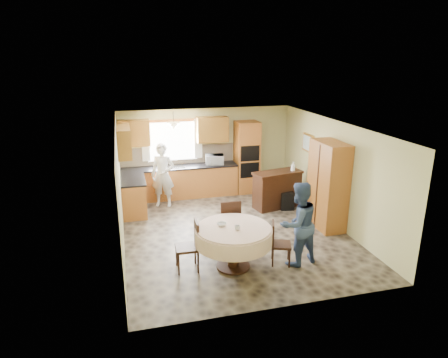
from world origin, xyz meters
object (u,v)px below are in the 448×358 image
object	(u,v)px
cupboard	(328,185)
chair_left	(191,243)
sideboard	(277,191)
chair_right	(278,241)
person_sink	(163,175)
chair_back	(230,220)
oven_tower	(247,157)
person_dining	(298,224)
dining_table	(233,236)

from	to	relation	value
cupboard	chair_left	world-z (taller)	cupboard
sideboard	chair_right	bearing A→B (deg)	-123.98
sideboard	cupboard	size ratio (longest dim) A/B	0.63
chair_left	person_sink	distance (m)	3.55
chair_left	chair_back	xyz separation A→B (m)	(0.97, 0.78, 0.04)
cupboard	person_sink	world-z (taller)	cupboard
oven_tower	chair_right	bearing A→B (deg)	-99.55
oven_tower	person_sink	world-z (taller)	oven_tower
chair_back	chair_right	size ratio (longest dim) A/B	1.21
person_dining	chair_back	bearing A→B (deg)	-59.56
chair_back	chair_right	world-z (taller)	chair_back
chair_back	person_sink	size ratio (longest dim) A/B	0.61
person_dining	oven_tower	bearing A→B (deg)	-109.43
oven_tower	chair_left	world-z (taller)	oven_tower
cupboard	person_sink	xyz separation A→B (m)	(-3.61, 2.35, -0.17)
oven_tower	chair_back	world-z (taller)	oven_tower
oven_tower	person_dining	size ratio (longest dim) A/B	1.26
cupboard	sideboard	bearing A→B (deg)	114.47
dining_table	oven_tower	bearing A→B (deg)	69.23
sideboard	chair_left	xyz separation A→B (m)	(-2.81, -2.65, 0.08)
dining_table	chair_back	xyz separation A→B (m)	(0.18, 0.92, -0.08)
oven_tower	cupboard	xyz separation A→B (m)	(1.07, -2.91, -0.03)
dining_table	person_sink	bearing A→B (deg)	104.18
sideboard	dining_table	bearing A→B (deg)	-138.21
chair_right	person_dining	size ratio (longest dim) A/B	0.52
cupboard	person_dining	size ratio (longest dim) A/B	1.23
person_sink	chair_left	bearing A→B (deg)	-69.44
sideboard	person_sink	size ratio (longest dim) A/B	0.76
chair_left	cupboard	bearing A→B (deg)	110.76
chair_back	chair_right	xyz separation A→B (m)	(0.71, -0.98, -0.10)
sideboard	chair_back	distance (m)	2.63
chair_back	person_dining	xyz separation A→B (m)	(1.08, -1.07, 0.26)
oven_tower	sideboard	distance (m)	1.62
chair_right	chair_left	bearing A→B (deg)	102.40
oven_tower	sideboard	bearing A→B (deg)	-74.42
cupboard	chair_right	distance (m)	2.34
chair_right	person_sink	size ratio (longest dim) A/B	0.50
oven_tower	sideboard	xyz separation A→B (m)	(0.40, -1.45, -0.59)
person_sink	person_dining	bearing A→B (deg)	-41.86
chair_back	sideboard	bearing A→B (deg)	-132.91
oven_tower	person_sink	distance (m)	2.61
oven_tower	cupboard	size ratio (longest dim) A/B	1.02
dining_table	person_dining	xyz separation A→B (m)	(1.26, -0.15, 0.18)
oven_tower	cupboard	bearing A→B (deg)	-69.83
chair_left	person_dining	distance (m)	2.10
sideboard	person_dining	xyz separation A→B (m)	(-0.75, -2.95, 0.37)
person_dining	cupboard	bearing A→B (deg)	-148.61
dining_table	chair_left	distance (m)	0.82
oven_tower	person_sink	bearing A→B (deg)	-167.40
cupboard	person_dining	world-z (taller)	cupboard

